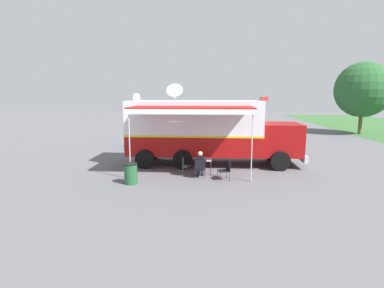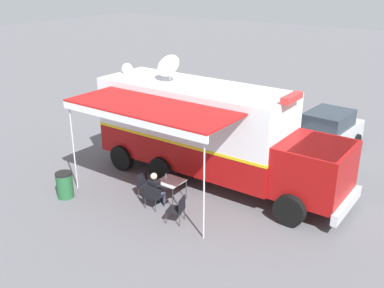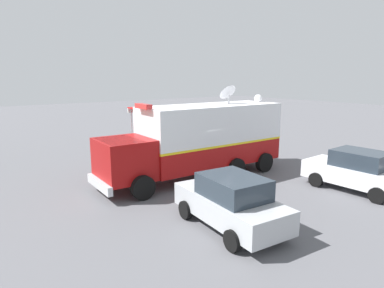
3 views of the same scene
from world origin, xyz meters
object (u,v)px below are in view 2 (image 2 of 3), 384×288
(trash_bin, at_px, (65,185))
(car_far_corner, at_px, (326,132))
(folding_chair_beside_table, at_px, (145,184))
(seated_responder, at_px, (156,189))
(car_behind_truck, at_px, (198,104))
(water_bottle, at_px, (166,177))
(folding_chair_at_table, at_px, (152,195))
(folding_table, at_px, (171,182))
(folding_chair_spare_by_truck, at_px, (178,208))
(command_truck, at_px, (210,131))

(trash_bin, relative_size, car_far_corner, 0.21)
(folding_chair_beside_table, distance_m, seated_responder, 0.78)
(trash_bin, distance_m, car_behind_truck, 9.64)
(trash_bin, xyz_separation_m, car_behind_truck, (-9.59, -0.89, 0.42))
(water_bottle, bearing_deg, folding_chair_at_table, 2.76)
(folding_table, height_order, car_behind_truck, car_behind_truck)
(trash_bin, xyz_separation_m, car_far_corner, (-9.05, 5.98, 0.42))
(seated_responder, relative_size, trash_bin, 1.37)
(folding_chair_beside_table, height_order, car_behind_truck, car_behind_truck)
(folding_chair_spare_by_truck, bearing_deg, command_truck, -165.30)
(folding_chair_beside_table, bearing_deg, folding_table, 110.56)
(folding_chair_at_table, relative_size, seated_responder, 0.70)
(command_truck, bearing_deg, folding_chair_beside_table, -24.20)
(water_bottle, height_order, car_behind_truck, car_behind_truck)
(command_truck, bearing_deg, folding_table, -6.29)
(water_bottle, xyz_separation_m, seated_responder, (0.60, 0.04, -0.18))
(seated_responder, bearing_deg, folding_chair_at_table, -1.25)
(car_behind_truck, distance_m, car_far_corner, 6.89)
(folding_table, bearing_deg, folding_chair_at_table, -10.00)
(command_truck, xyz_separation_m, folding_chair_spare_by_truck, (3.08, 0.81, -1.43))
(water_bottle, distance_m, folding_chair_spare_by_truck, 1.60)
(folding_chair_at_table, relative_size, car_far_corner, 0.20)
(trash_bin, bearing_deg, car_far_corner, 146.54)
(command_truck, bearing_deg, seated_responder, -7.75)
(water_bottle, distance_m, car_far_corner, 7.82)
(car_far_corner, bearing_deg, folding_chair_spare_by_truck, -12.49)
(command_truck, relative_size, car_behind_truck, 2.23)
(folding_chair_beside_table, relative_size, car_far_corner, 0.20)
(water_bottle, relative_size, car_far_corner, 0.05)
(folding_table, distance_m, water_bottle, 0.24)
(folding_table, bearing_deg, car_behind_truck, -152.54)
(water_bottle, bearing_deg, seated_responder, 4.01)
(folding_chair_beside_table, relative_size, trash_bin, 0.96)
(folding_chair_beside_table, distance_m, folding_chair_spare_by_truck, 2.00)
(folding_table, height_order, trash_bin, trash_bin)
(folding_chair_beside_table, distance_m, car_far_corner, 8.39)
(folding_table, xyz_separation_m, folding_chair_spare_by_truck, (0.99, 1.04, -0.16))
(folding_table, distance_m, car_far_corner, 7.74)
(car_far_corner, bearing_deg, trash_bin, -33.46)
(water_bottle, bearing_deg, folding_chair_beside_table, -65.33)
(folding_chair_beside_table, height_order, car_far_corner, car_far_corner)
(command_truck, height_order, car_far_corner, command_truck)
(folding_table, relative_size, folding_chair_spare_by_truck, 0.94)
(folding_table, relative_size, seated_responder, 0.65)
(folding_table, distance_m, folding_chair_at_table, 0.83)
(water_bottle, distance_m, folding_chair_beside_table, 0.81)
(command_truck, distance_m, car_behind_truck, 7.15)
(command_truck, height_order, folding_table, command_truck)
(water_bottle, relative_size, folding_chair_beside_table, 0.26)
(folding_chair_at_table, bearing_deg, folding_chair_beside_table, -124.16)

